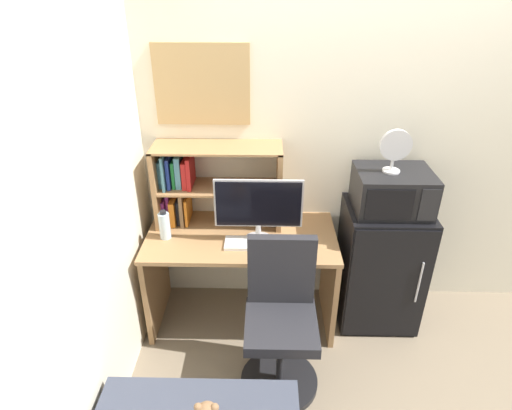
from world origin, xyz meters
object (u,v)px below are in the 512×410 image
hutch_bookshelf (200,182)px  water_bottle (165,225)px  wall_corkboard (202,85)px  mini_fridge (380,265)px  monitor (258,207)px  microwave (392,191)px  desk_chair (281,325)px  computer_mouse (301,242)px  desk_fan (395,148)px  keyboard (256,243)px

hutch_bookshelf → water_bottle: hutch_bookshelf is taller
hutch_bookshelf → wall_corkboard: 0.64m
mini_fridge → hutch_bookshelf: bearing=173.9°
monitor → wall_corkboard: wall_corkboard is taller
microwave → desk_chair: size_ratio=0.49×
computer_mouse → microwave: size_ratio=0.18×
desk_fan → wall_corkboard: wall_corkboard is taller
water_bottle → monitor: bearing=-2.7°
desk_chair → wall_corkboard: bearing=121.3°
microwave → desk_fan: desk_fan is taller
wall_corkboard → desk_chair: bearing=-58.7°
water_bottle → microwave: (1.49, 0.10, 0.22)m
hutch_bookshelf → desk_chair: hutch_bookshelf is taller
computer_mouse → water_bottle: size_ratio=0.42×
mini_fridge → desk_chair: (-0.73, -0.58, -0.02)m
water_bottle → mini_fridge: bearing=3.8°
microwave → wall_corkboard: (-1.24, 0.26, 0.62)m
keyboard → desk_fan: size_ratio=1.46×
monitor → water_bottle: 0.64m
mini_fridge → microwave: 0.59m
keyboard → wall_corkboard: size_ratio=0.67×
desk_chair → wall_corkboard: wall_corkboard is taller
water_bottle → microwave: microwave is taller
hutch_bookshelf → mini_fridge: (1.27, -0.14, -0.58)m
computer_mouse → monitor: bearing=174.5°
microwave → desk_fan: 0.30m
water_bottle → mini_fridge: water_bottle is taller
desk_fan → desk_chair: (-0.70, -0.58, -0.91)m
water_bottle → computer_mouse: bearing=-3.5°
keyboard → wall_corkboard: (-0.36, 0.43, 0.92)m
monitor → microwave: size_ratio=1.17×
computer_mouse → desk_chair: (-0.13, -0.43, -0.31)m
desk_fan → water_bottle: bearing=-176.3°
water_bottle → keyboard: bearing=-6.7°
keyboard → desk_chair: size_ratio=0.42×
microwave → hutch_bookshelf: bearing=174.0°
mini_fridge → desk_chair: 0.93m
microwave → desk_fan: bearing=-168.4°
microwave → wall_corkboard: size_ratio=0.78×
desk_chair → keyboard: bearing=110.7°
monitor → desk_chair: size_ratio=0.58×
monitor → microwave: microwave is taller
wall_corkboard → monitor: bearing=-46.3°
hutch_bookshelf → wall_corkboard: size_ratio=1.40×
computer_mouse → desk_chair: desk_chair is taller
keyboard → desk_chair: bearing=-69.3°
hutch_bookshelf → water_bottle: size_ratio=4.19×
water_bottle → mini_fridge: (1.49, 0.10, -0.37)m
desk_chair → wall_corkboard: (-0.51, 0.84, 1.23)m
monitor → desk_fan: (0.84, 0.12, 0.36)m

